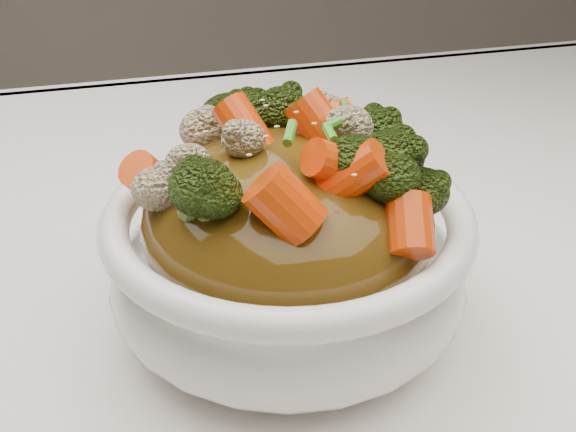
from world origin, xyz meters
name	(u,v)px	position (x,y,z in m)	size (l,w,h in m)	color
tablecloth	(261,303)	(0.00, 0.00, 0.73)	(1.20, 0.80, 0.04)	white
bowl	(288,262)	(0.01, -0.04, 0.79)	(0.20, 0.20, 0.08)	white
sauce_base	(288,220)	(0.01, -0.04, 0.82)	(0.16, 0.16, 0.09)	#51370D
carrots	(288,122)	(0.01, -0.04, 0.87)	(0.16, 0.16, 0.05)	#E54207
broccoli	(288,124)	(0.01, -0.04, 0.87)	(0.16, 0.16, 0.04)	black
cauliflower	(288,127)	(0.01, -0.04, 0.87)	(0.16, 0.16, 0.03)	#C6B487
scallions	(288,120)	(0.01, -0.04, 0.88)	(0.12, 0.12, 0.02)	#418D20
sesame_seeds	(288,120)	(0.01, -0.04, 0.88)	(0.14, 0.14, 0.01)	beige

